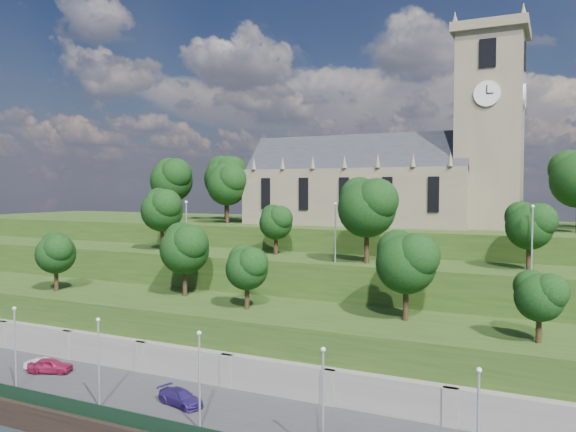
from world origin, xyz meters
The scene contains 14 objects.
promenade centered at (0.00, 6.00, 1.00)m, with size 160.00×12.00×2.00m, color #2D2D30.
retaining_wall centered at (0.00, 11.97, 2.50)m, with size 160.00×2.10×5.00m.
embankment_lower centered at (0.00, 18.00, 4.00)m, with size 160.00×12.00×8.00m, color #233B13.
embankment_upper centered at (0.00, 29.00, 6.00)m, with size 160.00×10.00×12.00m, color #233B13.
hilltop centered at (0.00, 50.00, 7.50)m, with size 160.00×32.00×15.00m, color #233B13.
church centered at (0.79, 45.98, 22.52)m, with size 38.60×12.35×27.60m.
trees_lower centered at (0.20, 18.51, 13.14)m, with size 69.35×9.15×8.36m.
trees_upper centered at (3.54, 27.78, 17.63)m, with size 63.06×8.28×9.52m.
trees_hilltop centered at (-2.43, 44.93, 21.82)m, with size 76.54×16.57×10.81m.
lamp_posts_promenade centered at (-2.00, 2.50, 6.38)m, with size 60.36×0.36×7.56m.
lamp_posts_upper centered at (0.00, 26.00, 15.93)m, with size 40.36×0.36×6.69m.
car_left centered at (-22.85, 7.10, 2.73)m, with size 1.71×4.26×1.45m, color maroon.
car_middle centered at (-24.18, 7.39, 2.59)m, with size 1.25×3.57×1.18m, color #9C9DA0.
car_right centered at (-6.21, 5.83, 2.65)m, with size 1.82×4.48×1.30m, color navy.
Camera 1 is at (21.86, -32.13, 20.19)m, focal length 35.00 mm.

